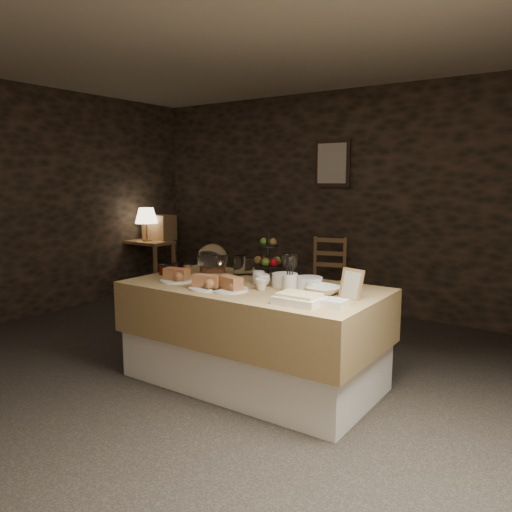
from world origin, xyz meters
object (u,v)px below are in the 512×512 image
Objects in this scene: table_lamp at (146,216)px; console_table at (148,250)px; wine_rack at (159,227)px; chair at (329,280)px; fruit_stand at (268,260)px; buffet_table at (253,327)px.

console_table is at bearing 135.00° from table_lamp.
table_lamp is 0.28m from wine_rack.
fruit_stand is (0.36, -1.87, 0.51)m from chair.
table_lamp is at bearing 155.33° from fruit_stand.
wine_rack reaches higher than chair.
buffet_table reaches higher than console_table.
chair is (2.46, 0.55, -0.22)m from console_table.
chair is at bearing 13.84° from table_lamp.
console_table is 2.53m from chair.
wine_rack is (0.05, 0.18, 0.30)m from console_table.
console_table is 0.47m from table_lamp.
fruit_stand is (2.83, -1.32, 0.29)m from console_table.
table_lamp is 1.07× the size of wine_rack.
buffet_table is at bearing -29.42° from table_lamp.
buffet_table is 4.61× the size of wine_rack.
table_lamp is at bearing 177.44° from chair.
fruit_stand is at bearing -25.12° from console_table.
console_table is 1.77× the size of wine_rack.
wine_rack is 1.16× the size of fruit_stand.
wine_rack is at bearing 151.54° from fruit_stand.
fruit_stand is at bearing -28.46° from wine_rack.
table_lamp reaches higher than wine_rack.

